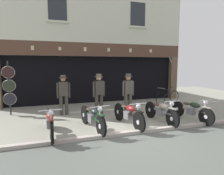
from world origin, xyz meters
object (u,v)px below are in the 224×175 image
object	(u,v)px
motorcycle_left	(50,122)
motorcycle_center_right	(161,111)
motorcycle_center_left	(92,117)
motorcycle_right	(192,110)
salesman_left	(64,93)
salesman_right	(128,91)
tyre_sign_pole	(9,86)
shopkeeper_center	(99,92)
advert_board_far	(153,73)
motorcycle_center	(128,114)
advert_board_near	(140,71)
leaning_bicycle	(168,97)

from	to	relation	value
motorcycle_left	motorcycle_center_right	size ratio (longest dim) A/B	0.99
motorcycle_center_left	motorcycle_center_right	bearing A→B (deg)	170.24
motorcycle_right	salesman_left	distance (m)	5.20
motorcycle_center_right	motorcycle_left	bearing A→B (deg)	-1.49
motorcycle_center_right	salesman_right	xyz separation A→B (m)	(-0.64, 1.58, 0.55)
motorcycle_left	tyre_sign_pole	size ratio (longest dim) A/B	0.87
motorcycle_center_left	shopkeeper_center	world-z (taller)	shopkeeper_center
motorcycle_center_right	motorcycle_center_left	bearing A→B (deg)	-3.25
shopkeeper_center	advert_board_far	size ratio (longest dim) A/B	1.73
motorcycle_left	motorcycle_right	distance (m)	5.13
motorcycle_left	salesman_left	size ratio (longest dim) A/B	1.18
motorcycle_left	tyre_sign_pole	world-z (taller)	tyre_sign_pole
salesman_right	tyre_sign_pole	size ratio (longest dim) A/B	0.76
motorcycle_center	motorcycle_right	world-z (taller)	motorcycle_center
advert_board_near	salesman_left	bearing A→B (deg)	-154.02
advert_board_near	advert_board_far	xyz separation A→B (m)	(0.92, 0.00, -0.14)
motorcycle_right	tyre_sign_pole	world-z (taller)	tyre_sign_pole
motorcycle_center	motorcycle_right	bearing A→B (deg)	170.02
tyre_sign_pole	leaning_bicycle	xyz separation A→B (m)	(7.76, -0.04, -0.86)
advert_board_near	leaning_bicycle	world-z (taller)	advert_board_near
motorcycle_left	advert_board_near	distance (m)	7.18
motorcycle_center	advert_board_far	size ratio (longest dim) A/B	2.07
motorcycle_left	motorcycle_center_left	size ratio (longest dim) A/B	0.96
motorcycle_center	salesman_right	distance (m)	1.78
motorcycle_right	leaning_bicycle	distance (m)	3.18
advert_board_near	motorcycle_center	bearing A→B (deg)	-120.74
motorcycle_center	advert_board_near	world-z (taller)	advert_board_near
shopkeeper_center	leaning_bicycle	xyz separation A→B (m)	(4.15, 1.04, -0.60)
motorcycle_center_left	motorcycle_center	size ratio (longest dim) A/B	0.99
motorcycle_center_left	motorcycle_center	world-z (taller)	motorcycle_center
motorcycle_right	advert_board_near	world-z (taller)	advert_board_near
leaning_bicycle	advert_board_near	bearing A→B (deg)	11.85
motorcycle_center	salesman_right	xyz separation A→B (m)	(0.65, 1.56, 0.55)
advert_board_far	salesman_right	bearing A→B (deg)	-134.89
motorcycle_left	leaning_bicycle	world-z (taller)	same
motorcycle_center	advert_board_far	world-z (taller)	advert_board_far
shopkeeper_center	advert_board_near	world-z (taller)	advert_board_near
motorcycle_center_left	salesman_right	bearing A→B (deg)	-150.22
leaning_bicycle	salesman_right	bearing A→B (deg)	99.32
motorcycle_center_right	salesman_left	xyz separation A→B (m)	(-3.33, 2.26, 0.52)
salesman_right	leaning_bicycle	world-z (taller)	salesman_right
motorcycle_left	leaning_bicycle	distance (m)	6.82
motorcycle_center	leaning_bicycle	size ratio (longest dim) A/B	1.20
motorcycle_left	motorcycle_center_right	xyz separation A→B (m)	(3.88, 0.09, -0.01)
motorcycle_right	shopkeeper_center	world-z (taller)	shopkeeper_center
motorcycle_center	motorcycle_center_right	world-z (taller)	motorcycle_center
motorcycle_center	leaning_bicycle	bearing A→B (deg)	-147.41
motorcycle_right	advert_board_near	size ratio (longest dim) A/B	2.24
salesman_left	motorcycle_center_right	bearing A→B (deg)	148.71
shopkeeper_center	salesman_right	distance (m)	1.27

